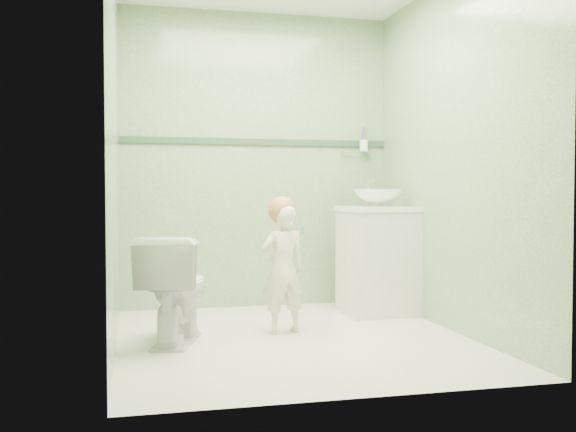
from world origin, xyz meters
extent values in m
plane|color=silver|center=(0.00, 0.00, 0.00)|extent=(2.50, 2.50, 0.00)
cube|color=gray|center=(0.00, 1.25, 1.20)|extent=(2.20, 0.04, 2.40)
cube|color=gray|center=(0.00, -1.25, 1.20)|extent=(2.20, 0.04, 2.40)
cube|color=gray|center=(-1.10, 0.00, 1.20)|extent=(0.04, 2.50, 2.40)
cube|color=gray|center=(1.10, 0.00, 1.20)|extent=(0.04, 2.50, 2.40)
cube|color=#2E4C34|center=(0.00, 1.24, 1.35)|extent=(2.20, 0.02, 0.05)
cube|color=beige|center=(0.84, 0.70, 0.40)|extent=(0.52, 0.50, 0.80)
cube|color=white|center=(0.84, 0.70, 0.81)|extent=(0.54, 0.52, 0.04)
imported|color=white|center=(0.84, 0.70, 0.89)|extent=(0.37, 0.37, 0.13)
cylinder|color=silver|center=(0.84, 0.90, 0.95)|extent=(0.03, 0.03, 0.18)
cylinder|color=silver|center=(0.84, 0.85, 1.03)|extent=(0.02, 0.12, 0.02)
cylinder|color=silver|center=(0.84, 1.20, 1.28)|extent=(0.26, 0.02, 0.02)
cylinder|color=silver|center=(0.90, 1.18, 1.33)|extent=(0.07, 0.07, 0.09)
cylinder|color=#E16247|center=(0.91, 1.19, 1.40)|extent=(0.01, 0.01, 0.17)
cylinder|color=purple|center=(0.90, 1.17, 1.40)|extent=(0.01, 0.01, 0.17)
cylinder|color=#2E33D7|center=(0.88, 1.17, 1.40)|extent=(0.01, 0.01, 0.17)
imported|color=white|center=(-0.74, 0.08, 0.34)|extent=(0.55, 0.74, 0.67)
imported|color=silver|center=(-0.02, 0.19, 0.43)|extent=(0.34, 0.26, 0.85)
sphere|color=#B56D43|center=(-0.02, 0.21, 0.82)|extent=(0.19, 0.19, 0.19)
cylinder|color=#089983|center=(0.08, 0.08, 0.69)|extent=(0.05, 0.14, 0.06)
cube|color=white|center=(0.01, 0.11, 0.73)|extent=(0.03, 0.03, 0.02)
camera|label=1|loc=(-0.99, -4.02, 0.93)|focal=40.72mm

